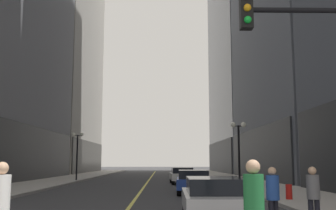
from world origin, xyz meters
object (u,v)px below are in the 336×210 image
at_px(car_silver, 215,197).
at_px(car_white, 182,175).
at_px(pedestrian_in_blue_hoodie, 273,194).
at_px(fire_hydrant_right, 289,194).
at_px(street_lamp_left_far, 77,145).
at_px(pedestrian_in_grey_suit, 313,193).
at_px(car_blue, 193,181).
at_px(street_lamp_right_mid, 239,139).
at_px(pedestrian_in_green_parka, 254,206).
at_px(pedestrian_in_white_shirt, 0,203).

height_order(car_silver, car_white, same).
bearing_deg(car_silver, car_white, 90.02).
relative_size(car_silver, car_white, 1.08).
distance_m(pedestrian_in_blue_hoodie, fire_hydrant_right, 7.83).
relative_size(pedestrian_in_blue_hoodie, street_lamp_left_far, 0.37).
relative_size(car_silver, fire_hydrant_right, 5.93).
height_order(car_white, pedestrian_in_grey_suit, pedestrian_in_grey_suit).
bearing_deg(pedestrian_in_blue_hoodie, car_blue, 95.29).
distance_m(car_blue, street_lamp_right_mid, 5.60).
distance_m(car_blue, car_white, 10.11).
distance_m(pedestrian_in_grey_suit, pedestrian_in_blue_hoodie, 1.16).
distance_m(car_silver, car_blue, 10.64).
height_order(pedestrian_in_green_parka, street_lamp_left_far, street_lamp_left_far).
relative_size(car_silver, car_blue, 1.05).
bearing_deg(car_white, pedestrian_in_grey_suit, -83.78).
bearing_deg(fire_hydrant_right, pedestrian_in_white_shirt, -129.26).
relative_size(car_silver, street_lamp_right_mid, 1.07).
bearing_deg(pedestrian_in_white_shirt, street_lamp_right_mid, 67.26).
xyz_separation_m(car_silver, street_lamp_right_mid, (3.49, 14.34, 2.54)).
relative_size(pedestrian_in_white_shirt, fire_hydrant_right, 2.24).
relative_size(pedestrian_in_blue_hoodie, street_lamp_right_mid, 0.37).
height_order(car_silver, street_lamp_right_mid, street_lamp_right_mid).
distance_m(pedestrian_in_green_parka, pedestrian_in_blue_hoodie, 4.11).
relative_size(pedestrian_in_grey_suit, street_lamp_right_mid, 0.37).
relative_size(car_silver, pedestrian_in_grey_suit, 2.86).
distance_m(car_silver, fire_hydrant_right, 6.89).
xyz_separation_m(pedestrian_in_grey_suit, street_lamp_left_far, (-11.73, 25.71, 2.29)).
bearing_deg(car_blue, street_lamp_right_mid, 47.85).
height_order(car_blue, pedestrian_in_green_parka, pedestrian_in_green_parka).
bearing_deg(car_silver, pedestrian_in_green_parka, -90.91).
relative_size(pedestrian_in_blue_hoodie, fire_hydrant_right, 2.07).
bearing_deg(fire_hydrant_right, street_lamp_right_mid, 93.27).
xyz_separation_m(car_white, pedestrian_in_green_parka, (-0.08, -26.34, 0.36)).
relative_size(car_white, pedestrian_in_grey_suit, 2.65).
distance_m(pedestrian_in_grey_suit, street_lamp_left_far, 28.36).
relative_size(car_blue, car_white, 1.03).
xyz_separation_m(pedestrian_in_green_parka, fire_hydrant_right, (4.08, 11.20, -0.68)).
bearing_deg(pedestrian_in_green_parka, street_lamp_left_far, 107.20).
distance_m(pedestrian_in_blue_hoodie, street_lamp_right_mid, 16.38).
distance_m(street_lamp_right_mid, fire_hydrant_right, 9.21).
relative_size(car_silver, pedestrian_in_white_shirt, 2.65).
bearing_deg(pedestrian_in_green_parka, car_white, 89.83).
bearing_deg(car_silver, pedestrian_in_blue_hoodie, -53.31).
relative_size(pedestrian_in_white_shirt, street_lamp_right_mid, 0.40).
relative_size(pedestrian_in_green_parka, fire_hydrant_right, 2.29).
bearing_deg(car_blue, car_silver, -90.74).
height_order(car_silver, pedestrian_in_blue_hoodie, pedestrian_in_blue_hoodie).
relative_size(street_lamp_left_far, street_lamp_right_mid, 1.00).
bearing_deg(pedestrian_in_grey_suit, pedestrian_in_blue_hoodie, -169.86).
distance_m(car_silver, pedestrian_in_grey_suit, 2.87).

